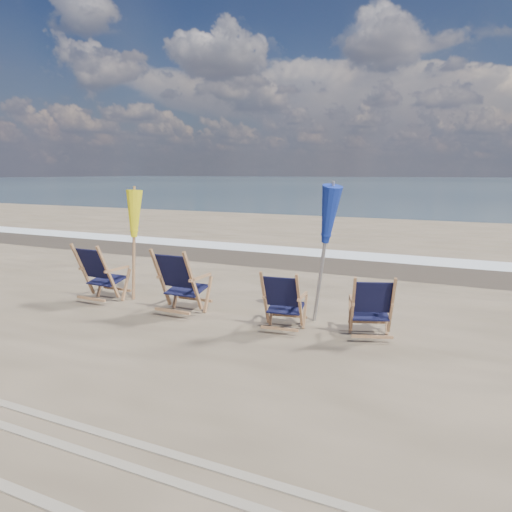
{
  "coord_description": "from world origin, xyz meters",
  "views": [
    {
      "loc": [
        3.7,
        -5.29,
        2.31
      ],
      "look_at": [
        0.0,
        2.2,
        0.9
      ],
      "focal_mm": 35.0,
      "sensor_mm": 36.0,
      "label": 1
    }
  ],
  "objects_px": {
    "beach_chair_0": "(108,275)",
    "beach_chair_2": "(299,303)",
    "beach_chair_1": "(193,284)",
    "beach_chair_3": "(392,308)",
    "umbrella_blue": "(323,219)",
    "umbrella_yellow": "(133,220)"
  },
  "relations": [
    {
      "from": "beach_chair_0",
      "to": "beach_chair_2",
      "type": "height_order",
      "value": "beach_chair_0"
    },
    {
      "from": "beach_chair_2",
      "to": "beach_chair_1",
      "type": "bearing_deg",
      "value": -8.02
    },
    {
      "from": "beach_chair_1",
      "to": "beach_chair_2",
      "type": "xyz_separation_m",
      "value": [
        1.81,
        -0.01,
        -0.09
      ]
    },
    {
      "from": "beach_chair_1",
      "to": "beach_chair_3",
      "type": "bearing_deg",
      "value": -174.78
    },
    {
      "from": "beach_chair_0",
      "to": "umbrella_blue",
      "type": "distance_m",
      "value": 3.89
    },
    {
      "from": "beach_chair_1",
      "to": "umbrella_blue",
      "type": "relative_size",
      "value": 0.52
    },
    {
      "from": "beach_chair_0",
      "to": "beach_chair_3",
      "type": "height_order",
      "value": "beach_chair_0"
    },
    {
      "from": "beach_chair_3",
      "to": "beach_chair_2",
      "type": "bearing_deg",
      "value": -7.49
    },
    {
      "from": "beach_chair_1",
      "to": "beach_chair_3",
      "type": "relative_size",
      "value": 1.19
    },
    {
      "from": "beach_chair_0",
      "to": "beach_chair_3",
      "type": "distance_m",
      "value": 4.82
    },
    {
      "from": "beach_chair_2",
      "to": "umbrella_yellow",
      "type": "relative_size",
      "value": 0.47
    },
    {
      "from": "beach_chair_0",
      "to": "beach_chair_1",
      "type": "height_order",
      "value": "beach_chair_1"
    },
    {
      "from": "beach_chair_2",
      "to": "beach_chair_3",
      "type": "relative_size",
      "value": 0.99
    },
    {
      "from": "beach_chair_0",
      "to": "beach_chair_2",
      "type": "bearing_deg",
      "value": -178.96
    },
    {
      "from": "beach_chair_3",
      "to": "umbrella_yellow",
      "type": "xyz_separation_m",
      "value": [
        -4.72,
        0.33,
        0.99
      ]
    },
    {
      "from": "beach_chair_2",
      "to": "umbrella_blue",
      "type": "distance_m",
      "value": 1.31
    },
    {
      "from": "beach_chair_2",
      "to": "beach_chair_3",
      "type": "height_order",
      "value": "beach_chair_3"
    },
    {
      "from": "beach_chair_3",
      "to": "umbrella_yellow",
      "type": "bearing_deg",
      "value": -24.51
    },
    {
      "from": "beach_chair_1",
      "to": "beach_chair_0",
      "type": "bearing_deg",
      "value": -0.46
    },
    {
      "from": "umbrella_blue",
      "to": "umbrella_yellow",
      "type": "bearing_deg",
      "value": 179.56
    },
    {
      "from": "beach_chair_1",
      "to": "umbrella_blue",
      "type": "xyz_separation_m",
      "value": [
        1.94,
        0.58,
        1.06
      ]
    },
    {
      "from": "beach_chair_3",
      "to": "umbrella_blue",
      "type": "height_order",
      "value": "umbrella_blue"
    }
  ]
}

